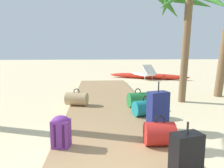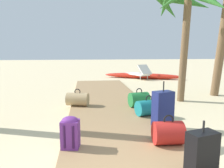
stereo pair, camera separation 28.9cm
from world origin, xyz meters
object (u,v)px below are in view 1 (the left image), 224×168
duffel_bag_green (138,100)px  suitcase_black (186,159)px  suitcase_navy (158,109)px  palm_tree_far_right (188,5)px  kayak (148,76)px  lounge_chair (144,73)px  duffel_bag_red (159,134)px  duffel_bag_tan (77,99)px  backpack_purple (61,131)px  duffel_bag_teal (146,108)px

duffel_bag_green → suitcase_black: suitcase_black is taller
duffel_bag_green → suitcase_navy: bearing=-86.1°
palm_tree_far_right → kayak: palm_tree_far_right is taller
kayak → lounge_chair: bearing=-141.9°
duffel_bag_green → suitcase_black: bearing=-91.8°
duffel_bag_red → duffel_bag_green: 2.29m
duffel_bag_tan → kayak: size_ratio=0.15×
backpack_purple → suitcase_navy: size_ratio=0.56×
suitcase_black → backpack_purple: suitcase_black is taller
duffel_bag_green → duffel_bag_tan: duffel_bag_green is taller
duffel_bag_teal → suitcase_black: size_ratio=0.89×
duffel_bag_teal → backpack_purple: 2.22m
duffel_bag_green → palm_tree_far_right: bearing=25.4°
backpack_purple → lounge_chair: bearing=69.3°
duffel_bag_red → backpack_purple: backpack_purple is taller
backpack_purple → kayak: backpack_purple is taller
backpack_purple → palm_tree_far_right: bearing=43.6°
backpack_purple → lounge_chair: 8.65m
kayak → duffel_bag_green: bearing=-105.8°
suitcase_black → backpack_purple: (-1.50, 1.04, -0.03)m
duffel_bag_red → duffel_bag_green: size_ratio=0.87×
duffel_bag_red → duffel_bag_green: bearing=87.5°
backpack_purple → palm_tree_far_right: size_ratio=0.14×
duffel_bag_red → suitcase_black: suitcase_black is taller
duffel_bag_teal → kayak: size_ratio=0.15×
duffel_bag_teal → backpack_purple: bearing=-137.7°
duffel_bag_tan → suitcase_black: bearing=-67.4°
duffel_bag_teal → lounge_chair: lounge_chair is taller
duffel_bag_tan → suitcase_black: suitcase_black is taller
palm_tree_far_right → duffel_bag_red: bearing=-118.1°
duffel_bag_teal → suitcase_navy: (0.06, -0.73, 0.17)m
suitcase_black → duffel_bag_tan: bearing=112.6°
suitcase_black → lounge_chair: same height
duffel_bag_teal → kayak: duffel_bag_teal is taller
suitcase_black → lounge_chair: bearing=80.4°
duffel_bag_green → kayak: size_ratio=0.13×
duffel_bag_red → palm_tree_far_right: 4.22m
duffel_bag_green → duffel_bag_tan: 1.61m
duffel_bag_tan → suitcase_navy: size_ratio=0.72×
duffel_bag_red → lounge_chair: lounge_chair is taller
suitcase_black → kayak: (1.82, 9.35, -0.22)m
duffel_bag_red → lounge_chair: 8.29m
lounge_chair → palm_tree_far_right: bearing=-89.4°
backpack_purple → duffel_bag_teal: bearing=42.3°
duffel_bag_red → palm_tree_far_right: (1.60, 3.00, 2.50)m
duffel_bag_green → palm_tree_far_right: 3.00m
duffel_bag_red → kayak: 8.55m
backpack_purple → kayak: size_ratio=0.12×
duffel_bag_green → palm_tree_far_right: size_ratio=0.16×
duffel_bag_red → suitcase_navy: bearing=76.0°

